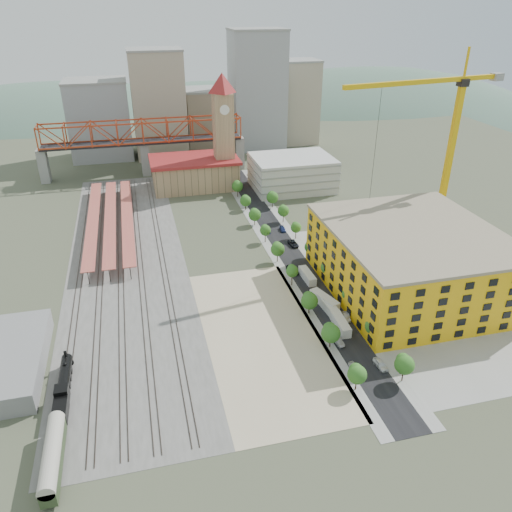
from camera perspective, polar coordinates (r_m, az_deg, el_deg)
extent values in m
plane|color=#474C38|center=(152.41, -0.81, -1.99)|extent=(400.00, 400.00, 0.00)
cube|color=#605E59|center=(164.86, -14.52, -0.51)|extent=(36.00, 165.00, 0.06)
cube|color=tan|center=(125.90, 0.75, -9.06)|extent=(28.00, 67.00, 0.06)
cube|color=black|center=(168.96, 3.30, 1.10)|extent=(12.00, 170.00, 0.06)
cube|color=gray|center=(167.54, 1.50, 0.90)|extent=(3.00, 170.00, 0.04)
cube|color=gray|center=(170.55, 5.07, 1.30)|extent=(3.00, 170.00, 0.04)
cube|color=gray|center=(152.30, 17.76, -3.45)|extent=(50.00, 90.00, 0.06)
cube|color=#382B23|center=(165.98, -19.58, -1.04)|extent=(0.12, 160.00, 0.18)
cube|color=#382B23|center=(165.80, -19.08, -0.98)|extent=(0.12, 160.00, 0.18)
cube|color=#382B23|center=(165.34, -17.52, -0.81)|extent=(0.12, 160.00, 0.18)
cube|color=#382B23|center=(165.22, -17.03, -0.75)|extent=(0.12, 160.00, 0.18)
cube|color=#382B23|center=(164.92, -15.46, -0.58)|extent=(0.12, 160.00, 0.18)
cube|color=#382B23|center=(164.85, -14.96, -0.52)|extent=(0.12, 160.00, 0.18)
cube|color=#382B23|center=(164.72, -13.39, -0.34)|extent=(0.12, 160.00, 0.18)
cube|color=#382B23|center=(164.70, -12.89, -0.29)|extent=(0.12, 160.00, 0.18)
cube|color=#382B23|center=(164.76, -10.97, -0.07)|extent=(0.12, 160.00, 0.18)
cube|color=#382B23|center=(164.80, -10.47, -0.01)|extent=(0.12, 160.00, 0.18)
cube|color=#BB5D48|center=(188.87, -18.14, 3.99)|extent=(4.00, 80.00, 0.25)
cylinder|color=black|center=(189.63, -18.06, 3.44)|extent=(0.24, 0.24, 4.00)
cube|color=#BB5D48|center=(188.43, -16.34, 4.20)|extent=(4.00, 80.00, 0.25)
cylinder|color=black|center=(189.19, -16.26, 3.65)|extent=(0.24, 0.24, 4.00)
cube|color=#BB5D48|center=(188.18, -14.52, 4.41)|extent=(4.00, 80.00, 0.25)
cylinder|color=black|center=(188.95, -14.45, 3.86)|extent=(0.24, 0.24, 4.00)
cube|color=tan|center=(223.61, -7.01, 9.31)|extent=(36.00, 22.00, 12.00)
cube|color=maroon|center=(221.69, -7.11, 10.91)|extent=(38.00, 24.00, 1.20)
cube|color=tan|center=(219.66, -3.70, 12.94)|extent=(8.00, 8.00, 40.00)
pyramid|color=maroon|center=(214.37, -3.94, 20.20)|extent=(12.00, 12.00, 8.00)
cylinder|color=white|center=(212.62, -3.61, 16.32)|extent=(4.00, 0.30, 4.00)
cube|color=silver|center=(220.64, 4.15, 9.47)|extent=(34.00, 26.00, 14.00)
cube|color=gray|center=(246.97, -23.10, 9.45)|extent=(4.00, 6.00, 15.00)
cube|color=gray|center=(248.85, -1.94, 11.74)|extent=(4.00, 6.00, 15.00)
cube|color=gray|center=(243.79, -12.52, 10.77)|extent=(4.00, 6.00, 15.00)
cube|color=black|center=(241.70, -12.71, 12.59)|extent=(90.00, 9.00, 1.00)
cube|color=yellow|center=(146.59, 17.24, -0.61)|extent=(44.00, 50.00, 18.00)
cube|color=gray|center=(142.61, 17.76, 2.73)|extent=(44.60, 50.60, 0.80)
cube|color=#9EA0A3|center=(275.37, -17.43, 14.56)|extent=(30.00, 25.00, 38.00)
cube|color=#B2A58C|center=(269.14, -11.06, 16.52)|extent=(26.00, 22.00, 52.00)
cube|color=gray|center=(288.68, -5.56, 15.37)|extent=(24.00, 24.00, 30.00)
cube|color=#9EA0A3|center=(281.32, 0.15, 18.29)|extent=(28.00, 22.00, 60.00)
cube|color=#B2A58C|center=(294.09, 4.64, 17.03)|extent=(22.00, 20.00, 44.00)
cube|color=brown|center=(297.11, -8.62, 15.15)|extent=(20.00, 20.00, 26.00)
ellipsoid|color=#4C6B59|center=(417.63, -20.12, 5.75)|extent=(396.00, 216.00, 180.00)
ellipsoid|color=#4C6B59|center=(429.29, -3.55, 4.54)|extent=(484.00, 264.00, 220.00)
ellipsoid|color=#4C6B59|center=(456.80, 11.47, 8.43)|extent=(418.00, 228.00, 190.00)
cylinder|color=black|center=(118.55, -21.01, -12.52)|extent=(2.42, 11.63, 2.42)
cube|color=black|center=(113.63, -21.30, -14.45)|extent=(2.71, 2.91, 3.10)
cylinder|color=black|center=(121.30, -20.96, -10.44)|extent=(0.68, 0.68, 1.55)
sphere|color=black|center=(119.30, -21.04, -11.47)|extent=(0.97, 0.97, 0.97)
cone|color=black|center=(124.57, -20.65, -11.13)|extent=(2.52, 1.55, 2.52)
cube|color=black|center=(110.78, -21.44, -16.15)|extent=(2.71, 5.82, 2.71)
cube|color=#2D3E22|center=(101.85, -22.14, -20.70)|extent=(2.81, 17.45, 3.10)
cylinder|color=#ADA899|center=(100.68, -22.31, -20.06)|extent=(3.01, 17.45, 3.01)
cube|color=yellow|center=(178.38, 21.05, 9.51)|extent=(1.80, 1.80, 50.73)
cube|color=black|center=(172.89, 22.58, 17.85)|extent=(2.82, 2.82, 2.25)
cube|color=yellow|center=(158.38, 16.86, 18.41)|extent=(42.47, 8.44, 1.35)
cube|color=yellow|center=(177.57, 24.28, 18.12)|extent=(13.56, 3.58, 1.35)
cube|color=gray|center=(182.55, 25.81, 17.96)|extent=(3.80, 3.34, 2.25)
cube|color=yellow|center=(172.22, 22.94, 19.67)|extent=(0.56, 0.56, 9.02)
cube|color=silver|center=(129.52, 9.62, -7.64)|extent=(2.92, 9.61, 2.60)
cube|color=silver|center=(135.58, 8.31, -5.80)|extent=(3.11, 9.12, 2.45)
cube|color=silver|center=(138.04, 7.82, -5.04)|extent=(5.66, 10.28, 2.73)
cube|color=silver|center=(149.27, 5.89, -2.28)|extent=(2.67, 9.22, 2.50)
imported|color=silver|center=(117.37, 11.29, -12.43)|extent=(2.22, 4.32, 1.41)
imported|color=gray|center=(124.46, 9.37, -9.58)|extent=(2.04, 4.53, 1.44)
imported|color=black|center=(152.91, 4.17, -1.62)|extent=(2.86, 5.79, 1.58)
imported|color=navy|center=(178.84, 1.20, 2.92)|extent=(2.26, 4.65, 1.31)
imported|color=white|center=(119.38, 14.05, -11.94)|extent=(2.19, 4.75, 1.58)
imported|color=#A3A3A9|center=(133.34, 10.25, -6.86)|extent=(2.12, 4.57, 1.45)
imported|color=black|center=(169.35, 4.29, 1.41)|extent=(2.93, 5.59, 1.50)
imported|color=navy|center=(180.20, 3.06, 3.08)|extent=(2.25, 4.64, 1.30)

